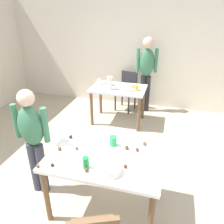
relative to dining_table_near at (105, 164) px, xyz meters
name	(u,v)px	position (x,y,z in m)	size (l,w,h in m)	color
ground_plane	(98,201)	(-0.12, 0.05, -0.65)	(6.40, 6.40, 0.00)	tan
wall_back	(142,50)	(-0.12, 3.25, 0.65)	(6.40, 0.10, 2.60)	beige
dining_table_near	(105,164)	(0.00, 0.00, 0.00)	(1.24, 0.78, 0.75)	white
dining_table_far	(118,93)	(-0.40, 2.19, -0.02)	(1.07, 0.69, 0.75)	silver
chair_far_table	(127,88)	(-0.37, 2.89, -0.16)	(0.49, 0.49, 0.87)	#2D2D33
person_girl_near	(33,135)	(-0.90, 0.06, 0.19)	(0.45, 0.20, 1.41)	#383D4C
person_adult_far	(146,68)	(0.05, 2.87, 0.34)	(0.46, 0.26, 1.64)	#28282D
mixing_bowl	(110,170)	(0.13, -0.22, 0.14)	(0.22, 0.22, 0.07)	white
soda_can	(86,163)	(-0.13, -0.21, 0.16)	(0.07, 0.07, 0.12)	#198438
fork_near	(140,160)	(0.38, 0.05, 0.10)	(0.17, 0.02, 0.01)	silver
cup_near_0	(113,141)	(0.03, 0.24, 0.16)	(0.08, 0.08, 0.12)	green
cake_ball_0	(60,149)	(-0.52, -0.02, 0.12)	(0.04, 0.04, 0.04)	brown
cake_ball_1	(38,166)	(-0.59, -0.34, 0.12)	(0.04, 0.04, 0.04)	brown
cake_ball_2	(52,165)	(-0.46, -0.29, 0.12)	(0.04, 0.04, 0.04)	#3D2319
cake_ball_3	(87,161)	(-0.15, -0.15, 0.12)	(0.04, 0.04, 0.04)	#3D2319
cake_ball_4	(71,137)	(-0.51, 0.25, 0.12)	(0.04, 0.04, 0.04)	#3D2319
cake_ball_5	(137,149)	(0.32, 0.20, 0.12)	(0.04, 0.04, 0.04)	brown
cake_ball_6	(86,170)	(-0.10, -0.27, 0.12)	(0.04, 0.04, 0.04)	brown
cake_ball_7	(77,148)	(-0.34, 0.05, 0.12)	(0.04, 0.04, 0.04)	brown
cake_ball_8	(125,166)	(0.25, -0.11, 0.12)	(0.04, 0.04, 0.04)	brown
cake_ball_9	(145,143)	(0.38, 0.34, 0.12)	(0.05, 0.05, 0.05)	brown
cake_ball_10	(127,148)	(0.20, 0.21, 0.12)	(0.05, 0.05, 0.05)	brown
cake_ball_11	(108,162)	(0.07, -0.10, 0.12)	(0.04, 0.04, 0.04)	#3D2319
pitcher_far	(110,83)	(-0.54, 2.06, 0.22)	(0.11, 0.11, 0.25)	white
cup_far_0	(137,88)	(-0.03, 2.12, 0.15)	(0.08, 0.08, 0.11)	yellow
cup_far_1	(99,82)	(-0.83, 2.27, 0.15)	(0.07, 0.07, 0.11)	white
donut_far_0	(131,91)	(-0.11, 2.05, 0.11)	(0.10, 0.10, 0.03)	pink
donut_far_1	(106,83)	(-0.70, 2.34, 0.11)	(0.10, 0.10, 0.03)	pink
donut_far_2	(112,85)	(-0.57, 2.29, 0.11)	(0.11, 0.11, 0.03)	gold
donut_far_3	(132,86)	(-0.14, 2.30, 0.11)	(0.11, 0.11, 0.03)	gold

